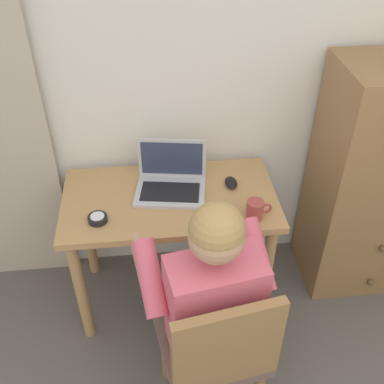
{
  "coord_description": "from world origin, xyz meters",
  "views": [
    {
      "loc": [
        -0.48,
        0.08,
        2.15
      ],
      "look_at": [
        -0.31,
        1.74,
        0.83
      ],
      "focal_mm": 43.12,
      "sensor_mm": 36.0,
      "label": 1
    }
  ],
  "objects_px": {
    "desk": "(170,215)",
    "desk_clock": "(98,219)",
    "chair": "(217,350)",
    "computer_mouse": "(231,183)",
    "laptop": "(171,180)",
    "coffee_mug": "(255,210)",
    "dresser": "(377,182)",
    "person_seated": "(205,287)"
  },
  "relations": [
    {
      "from": "desk",
      "to": "chair",
      "type": "xyz_separation_m",
      "value": [
        0.14,
        -0.71,
        -0.12
      ]
    },
    {
      "from": "desk",
      "to": "laptop",
      "type": "bearing_deg",
      "value": 79.43
    },
    {
      "from": "desk_clock",
      "to": "coffee_mug",
      "type": "relative_size",
      "value": 0.75
    },
    {
      "from": "laptop",
      "to": "computer_mouse",
      "type": "height_order",
      "value": "laptop"
    },
    {
      "from": "chair",
      "to": "person_seated",
      "type": "xyz_separation_m",
      "value": [
        -0.03,
        0.18,
        0.18
      ]
    },
    {
      "from": "dresser",
      "to": "person_seated",
      "type": "xyz_separation_m",
      "value": [
        -1.0,
        -0.61,
        0.0
      ]
    },
    {
      "from": "desk",
      "to": "computer_mouse",
      "type": "distance_m",
      "value": 0.35
    },
    {
      "from": "desk_clock",
      "to": "coffee_mug",
      "type": "xyz_separation_m",
      "value": [
        0.72,
        -0.05,
        0.03
      ]
    },
    {
      "from": "dresser",
      "to": "desk",
      "type": "bearing_deg",
      "value": -176.03
    },
    {
      "from": "chair",
      "to": "computer_mouse",
      "type": "relative_size",
      "value": 8.72
    },
    {
      "from": "computer_mouse",
      "to": "desk_clock",
      "type": "relative_size",
      "value": 1.11
    },
    {
      "from": "coffee_mug",
      "to": "computer_mouse",
      "type": "bearing_deg",
      "value": 104.73
    },
    {
      "from": "chair",
      "to": "laptop",
      "type": "relative_size",
      "value": 2.32
    },
    {
      "from": "chair",
      "to": "laptop",
      "type": "height_order",
      "value": "laptop"
    },
    {
      "from": "computer_mouse",
      "to": "person_seated",
      "type": "bearing_deg",
      "value": -109.89
    },
    {
      "from": "person_seated",
      "to": "dresser",
      "type": "bearing_deg",
      "value": 31.34
    },
    {
      "from": "desk",
      "to": "desk_clock",
      "type": "xyz_separation_m",
      "value": [
        -0.34,
        -0.14,
        0.14
      ]
    },
    {
      "from": "dresser",
      "to": "computer_mouse",
      "type": "bearing_deg",
      "value": -178.78
    },
    {
      "from": "laptop",
      "to": "desk_clock",
      "type": "height_order",
      "value": "laptop"
    },
    {
      "from": "person_seated",
      "to": "coffee_mug",
      "type": "bearing_deg",
      "value": 50.8
    },
    {
      "from": "desk",
      "to": "dresser",
      "type": "distance_m",
      "value": 1.11
    },
    {
      "from": "computer_mouse",
      "to": "chair",
      "type": "bearing_deg",
      "value": -103.69
    },
    {
      "from": "dresser",
      "to": "person_seated",
      "type": "bearing_deg",
      "value": -148.66
    },
    {
      "from": "desk",
      "to": "computer_mouse",
      "type": "bearing_deg",
      "value": 10.8
    },
    {
      "from": "desk",
      "to": "dresser",
      "type": "bearing_deg",
      "value": 3.97
    },
    {
      "from": "chair",
      "to": "computer_mouse",
      "type": "distance_m",
      "value": 0.83
    },
    {
      "from": "person_seated",
      "to": "coffee_mug",
      "type": "relative_size",
      "value": 9.91
    },
    {
      "from": "desk",
      "to": "coffee_mug",
      "type": "height_order",
      "value": "coffee_mug"
    },
    {
      "from": "desk_clock",
      "to": "coffee_mug",
      "type": "distance_m",
      "value": 0.73
    },
    {
      "from": "desk",
      "to": "dresser",
      "type": "height_order",
      "value": "dresser"
    },
    {
      "from": "chair",
      "to": "coffee_mug",
      "type": "height_order",
      "value": "chair"
    },
    {
      "from": "chair",
      "to": "person_seated",
      "type": "height_order",
      "value": "person_seated"
    },
    {
      "from": "chair",
      "to": "desk_clock",
      "type": "relative_size",
      "value": 9.69
    },
    {
      "from": "coffee_mug",
      "to": "person_seated",
      "type": "bearing_deg",
      "value": -129.2
    },
    {
      "from": "desk",
      "to": "desk_clock",
      "type": "distance_m",
      "value": 0.39
    },
    {
      "from": "dresser",
      "to": "person_seated",
      "type": "relative_size",
      "value": 1.12
    },
    {
      "from": "person_seated",
      "to": "laptop",
      "type": "bearing_deg",
      "value": 98.99
    },
    {
      "from": "coffee_mug",
      "to": "desk",
      "type": "bearing_deg",
      "value": 152.93
    },
    {
      "from": "desk",
      "to": "computer_mouse",
      "type": "relative_size",
      "value": 10.52
    },
    {
      "from": "dresser",
      "to": "computer_mouse",
      "type": "distance_m",
      "value": 0.8
    },
    {
      "from": "chair",
      "to": "computer_mouse",
      "type": "height_order",
      "value": "chair"
    },
    {
      "from": "chair",
      "to": "desk_clock",
      "type": "distance_m",
      "value": 0.78
    }
  ]
}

